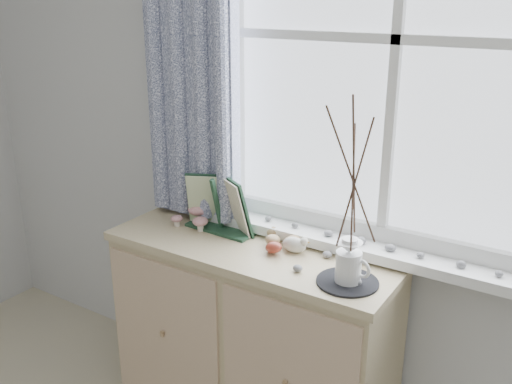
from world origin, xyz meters
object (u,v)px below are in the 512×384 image
botanical_book (215,205)px  toadstool_cluster (197,213)px  twig_pitcher (354,176)px  sideboard (252,337)px

botanical_book → toadstool_cluster: botanical_book is taller
twig_pitcher → sideboard: bearing=-174.8°
botanical_book → twig_pitcher: bearing=-6.7°
sideboard → botanical_book: botanical_book is taller
botanical_book → toadstool_cluster: size_ratio=1.99×
toadstool_cluster → twig_pitcher: twig_pitcher is taller
botanical_book → twig_pitcher: (0.64, -0.10, 0.27)m
botanical_book → twig_pitcher: 0.70m
sideboard → twig_pitcher: (0.45, -0.08, 0.81)m
botanical_book → sideboard: bearing=-5.5°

